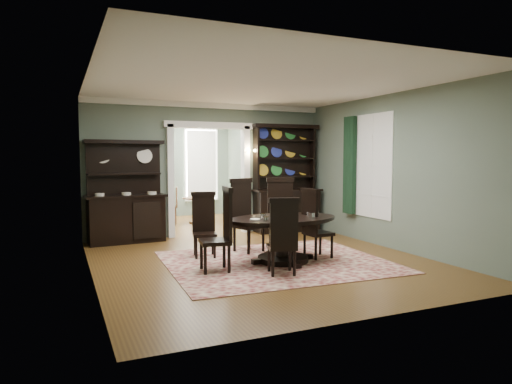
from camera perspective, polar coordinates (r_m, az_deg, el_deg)
room at (r=7.72m, az=0.74°, el=2.88°), size 5.51×6.01×3.01m
parlor at (r=12.92m, az=-9.32°, el=3.16°), size 3.51×3.50×3.01m
doorway_trim at (r=10.49m, az=-5.92°, el=3.48°), size 2.08×0.25×2.57m
right_window at (r=9.86m, az=13.01°, el=3.23°), size 0.15×1.47×2.12m
wall_sconce at (r=10.67m, az=-0.79°, el=4.98°), size 0.27×0.21×0.21m
rug at (r=7.82m, az=2.57°, el=-8.72°), size 3.75×3.22×0.01m
dining_table at (r=7.74m, az=3.40°, el=-4.88°), size 2.01×1.90×0.77m
centerpiece at (r=7.73m, az=3.50°, el=-2.70°), size 1.27×0.82×0.21m
chair_far_left at (r=8.23m, az=-6.52°, el=-3.81°), size 0.50×0.49×1.16m
chair_far_mid at (r=8.61m, az=-1.44°, el=-2.64°), size 0.65×0.63×1.38m
chair_far_right at (r=8.74m, az=3.09°, el=-2.54°), size 0.65×0.64×1.38m
chair_end_left at (r=7.11m, az=-4.28°, el=-4.39°), size 0.52×0.55×1.32m
chair_end_right at (r=8.04m, az=7.19°, el=-3.73°), size 0.47×0.49×1.23m
chair_near at (r=6.82m, az=3.39°, el=-5.38°), size 0.53×0.52×1.19m
sideboard at (r=9.88m, az=-15.95°, el=-1.79°), size 1.65×0.68×2.13m
welsh_dresser at (r=10.96m, az=3.74°, el=-0.09°), size 1.67×0.69×2.55m
parlor_table at (r=12.35m, az=-7.41°, el=-1.79°), size 0.76×0.76×0.70m
parlor_chair_left at (r=12.18m, az=-10.41°, el=-1.56°), size 0.46×0.45×0.99m
parlor_chair_right at (r=12.44m, az=-7.04°, el=-1.79°), size 0.38×0.37×0.84m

